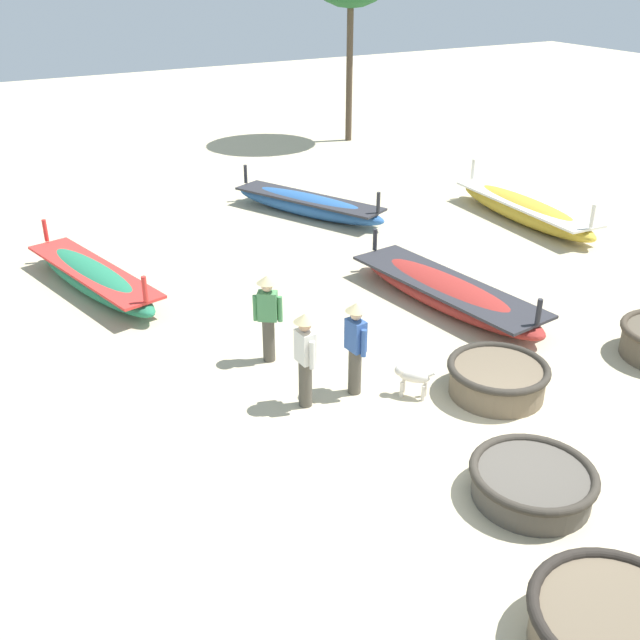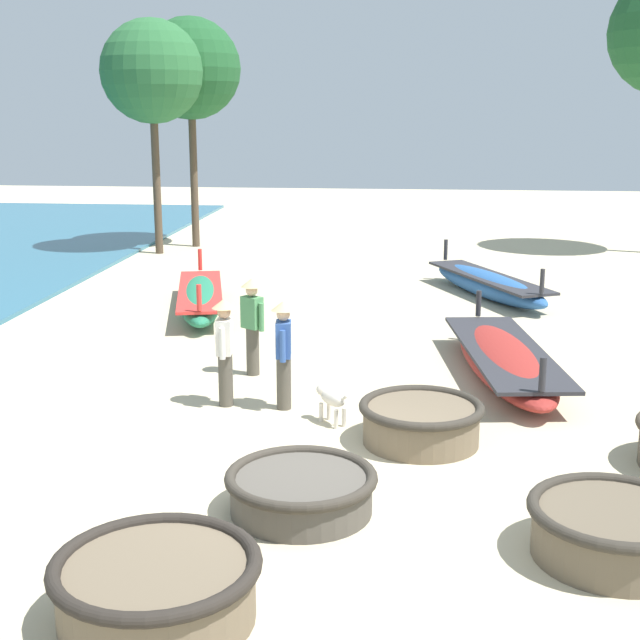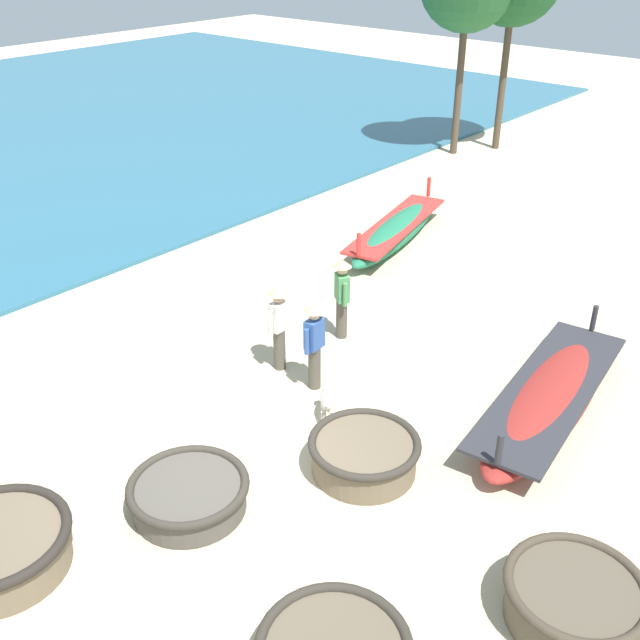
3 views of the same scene
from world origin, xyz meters
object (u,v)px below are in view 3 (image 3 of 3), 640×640
coracle_tilted (574,600)px  long_boat_red_hull (396,231)px  dog (327,399)px  coracle_front_left (189,494)px  fisherman_with_hat (342,294)px  fisherman_standing_left (279,323)px  long_boat_ochre_hull (549,397)px  fisherman_crouching (314,341)px  coracle_far_right (364,454)px

coracle_tilted → long_boat_red_hull: long_boat_red_hull is taller
long_boat_red_hull → dog: 7.74m
coracle_tilted → dog: 4.98m
coracle_front_left → fisherman_with_hat: (-1.48, 5.17, 0.69)m
coracle_tilted → fisherman_with_hat: 7.27m
coracle_front_left → dog: 2.92m
long_boat_red_hull → fisherman_standing_left: (1.90, -6.25, 0.65)m
long_boat_ochre_hull → fisherman_standing_left: 4.84m
fisherman_with_hat → coracle_tilted: bearing=-28.2°
coracle_tilted → fisherman_standing_left: (-6.51, 1.78, 0.62)m
long_boat_ochre_hull → long_boat_red_hull: long_boat_red_hull is taller
fisherman_crouching → dog: fisherman_crouching is taller
coracle_front_left → fisherman_standing_left: 3.94m
coracle_front_left → long_boat_ochre_hull: long_boat_ochre_hull is taller
fisherman_with_hat → long_boat_red_hull: bearing=113.6°
fisherman_standing_left → long_boat_red_hull: bearing=106.9°
long_boat_red_hull → fisherman_standing_left: fisherman_standing_left is taller
coracle_tilted → coracle_far_right: bearing=171.6°
coracle_tilted → coracle_front_left: size_ratio=0.98×
coracle_tilted → long_boat_ochre_hull: long_boat_ochre_hull is taller
coracle_far_right → long_boat_red_hull: size_ratio=0.34×
dog → long_boat_red_hull: bearing=117.4°
coracle_front_left → coracle_tilted: bearing=19.6°
coracle_far_right → fisherman_with_hat: fisherman_with_hat is taller
fisherman_standing_left → coracle_front_left: bearing=-65.5°
fisherman_standing_left → fisherman_crouching: same height
dog → fisherman_standing_left: bearing=159.8°
coracle_far_right → fisherman_with_hat: size_ratio=1.02×
coracle_tilted → coracle_front_left: bearing=-160.4°
fisherman_crouching → long_boat_red_hull: bearing=113.9°
coracle_front_left → fisherman_crouching: bearing=101.4°
long_boat_red_hull → dog: size_ratio=9.08×
long_boat_ochre_hull → fisherman_with_hat: 4.32m
coracle_tilted → fisherman_standing_left: bearing=164.7°
fisherman_standing_left → fisherman_crouching: bearing=-3.5°
coracle_far_right → long_boat_red_hull: bearing=122.9°
long_boat_red_hull → fisherman_crouching: fisherman_crouching is taller
coracle_front_left → dog: bearing=88.8°
coracle_front_left → long_boat_ochre_hull: bearing=63.2°
coracle_tilted → long_boat_ochre_hull: size_ratio=0.33×
fisherman_crouching → long_boat_ochre_hull: bearing=30.2°
coracle_front_left → coracle_far_right: size_ratio=1.02×
long_boat_ochre_hull → coracle_front_left: bearing=-116.8°
long_boat_red_hull → fisherman_standing_left: 6.57m
fisherman_standing_left → dog: 1.87m
coracle_front_left → fisherman_with_hat: bearing=106.0°
fisherman_crouching → coracle_front_left: bearing=-78.6°
coracle_front_left → coracle_far_right: coracle_far_right is taller
coracle_far_right → dog: bearing=153.5°
long_boat_ochre_hull → fisherman_crouching: fisherman_crouching is taller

